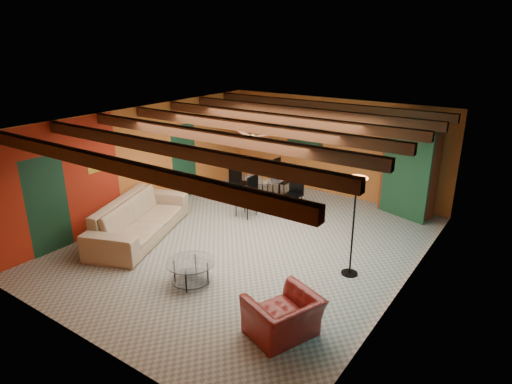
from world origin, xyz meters
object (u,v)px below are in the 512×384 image
Objects in this scene: armchair at (283,316)px; potted_plant at (416,119)px; armoire at (409,172)px; sofa at (140,218)px; dining_table at (265,186)px; floor_lamp at (353,227)px; coffee_table at (191,272)px; vase at (265,162)px.

armchair is 2.13× the size of potted_plant.
sofa is at bearing -115.08° from armoire.
dining_table is (1.28, 3.13, 0.12)m from sofa.
floor_lamp is 4.10× the size of potted_plant.
dining_table reaches higher than sofa.
dining_table reaches higher than armchair.
sofa is 4.72m from floor_lamp.
armchair is at bearing -72.12° from armoire.
floor_lamp is (4.56, 1.11, 0.54)m from sofa.
potted_plant reaches higher than coffee_table.
vase reaches higher than sofa.
floor_lamp is at bearing -31.70° from vase.
sofa is 1.40× the size of dining_table.
vase is at bearing -122.30° from armchair.
coffee_table is 1.86× the size of potted_plant.
armchair is 0.52× the size of floor_lamp.
floor_lamp is at bearing -31.70° from dining_table.
potted_plant is at bearing 0.00° from armoire.
coffee_table is 6.41m from potted_plant.
potted_plant reaches higher than floor_lamp.
potted_plant is at bearing 27.08° from vase.
vase is at bearing 0.00° from dining_table.
dining_table reaches higher than coffee_table.
coffee_table is at bearing -75.52° from vase.
dining_table is at bearing -43.66° from sofa.
armchair reaches higher than coffee_table.
armoire is 10.39× the size of vase.
vase is at bearing -134.78° from armoire.
sofa is 6.25× the size of potted_plant.
dining_table is at bearing 180.00° from vase.
armchair is at bearing -90.26° from potted_plant.
potted_plant is at bearing 27.08° from dining_table.
sofa is at bearing 159.63° from coffee_table.
coffee_table is 4.23m from vase.
armchair is at bearing -8.16° from coffee_table.
armoire is at bearing -64.65° from sofa.
vase is (0.00, 0.00, 0.66)m from dining_table.
armoire is 4.59× the size of potted_plant.
armoire is (2.17, 5.62, 0.86)m from coffee_table.
coffee_table is at bearing -131.81° from sofa.
dining_table is 10.15× the size of vase.
armoire is at bearing 91.19° from floor_lamp.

